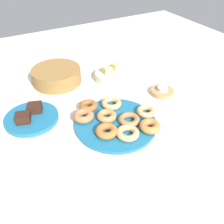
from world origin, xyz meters
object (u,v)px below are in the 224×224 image
donut_3 (107,131)px  donut_6 (84,116)px  donut_5 (129,120)px  brownie_near (23,118)px  donut_0 (128,133)px  donut_4 (146,111)px  tealight (162,89)px  melon_chunk_right (116,67)px  basket (57,76)px  cake_plate (32,118)px  brownie_far (35,108)px  donut_7 (150,126)px  candle_holder (162,92)px  fruit_bowl (112,76)px  donut_2 (107,116)px  donut_plate (116,123)px  donut_8 (88,106)px  donut_1 (111,103)px  melon_chunk_left (107,70)px

donut_3 → donut_6: bearing=106.8°
donut_5 → brownie_near: bearing=151.1°
donut_0 → donut_4: size_ratio=1.09×
donut_3 → tealight: (0.37, 0.13, 0.00)m
brownie_near → melon_chunk_right: 0.54m
donut_3 → donut_5: donut_3 is taller
donut_0 → basket: basket is taller
cake_plate → brownie_far: bearing=45.0°
donut_3 → melon_chunk_right: melon_chunk_right is taller
melon_chunk_right → brownie_far: bearing=-165.6°
donut_7 → candle_holder: bearing=42.3°
fruit_bowl → brownie_near: bearing=-163.1°
donut_2 → donut_6: bearing=151.5°
donut_plate → donut_8: size_ratio=4.17×
donut_8 → donut_1: bearing=-18.3°
melon_chunk_left → melon_chunk_right: (0.06, 0.01, 0.00)m
donut_1 → cake_plate: (-0.32, 0.09, -0.02)m
donut_7 → brownie_far: 0.47m
donut_1 → donut_6: 0.14m
donut_8 → cake_plate: size_ratio=0.36×
donut_7 → cake_plate: 0.48m
donut_8 → cake_plate: (-0.23, 0.06, -0.02)m
candle_holder → basket: size_ratio=0.45×
donut_6 → brownie_far: bearing=138.3°
donut_8 → melon_chunk_right: bearing=38.8°
donut_1 → melon_chunk_right: bearing=56.3°
basket → melon_chunk_left: 0.25m
candle_holder → melon_chunk_left: 0.29m
tealight → cake_plate: bearing=170.2°
brownie_far → tealight: bearing=-13.0°
donut_5 → fruit_bowl: size_ratio=0.49×
candle_holder → tealight: bearing=0.0°
donut_plate → candle_holder: (0.30, 0.09, 0.00)m
donut_4 → tealight: donut_4 is taller
donut_4 → tealight: size_ratio=1.65×
donut_7 → melon_chunk_left: size_ratio=2.27×
donut_2 → melon_chunk_left: size_ratio=2.21×
donut_plate → donut_8: (-0.06, 0.14, 0.02)m
donut_6 → donut_8: donut_6 is taller
donut_0 → fruit_bowl: (0.16, 0.41, -0.01)m
donut_2 → donut_5: (0.07, -0.06, -0.00)m
donut_plate → brownie_far: bearing=139.6°
donut_0 → donut_8: 0.23m
donut_plate → brownie_far: (-0.26, 0.22, 0.03)m
tealight → donut_6: bearing=-178.6°
donut_4 → cake_plate: size_ratio=0.37×
donut_3 → candle_holder: 0.39m
brownie_far → melon_chunk_right: bearing=14.4°
brownie_far → fruit_bowl: bearing=13.7°
donut_6 → cake_plate: 0.22m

